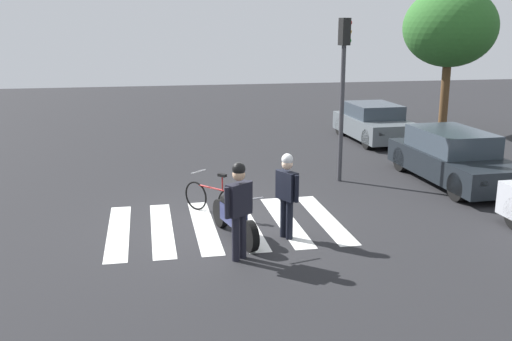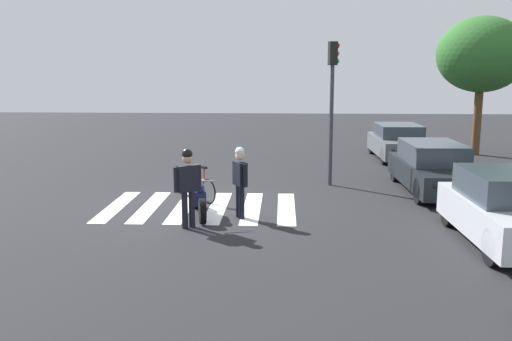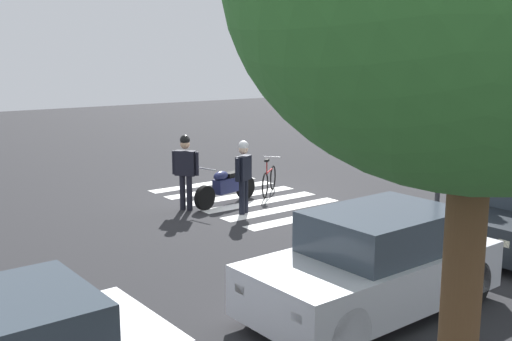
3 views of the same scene
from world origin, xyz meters
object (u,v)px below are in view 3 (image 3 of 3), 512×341
Objects in this scene: officer_by_motorcycle at (185,166)px; car_silver_sedan at (375,265)px; police_motorcycle at (226,187)px; leaning_bicycle at (269,180)px; officer_on_foot at (244,172)px; traffic_light_pole at (444,89)px.

car_silver_sedan is at bearing 83.05° from officer_by_motorcycle.
officer_by_motorcycle is 0.46× the size of car_silver_sedan.
police_motorcycle is 7.00m from car_silver_sedan.
officer_by_motorcycle reaches higher than leaning_bicycle.
police_motorcycle is at bearing -100.90° from officer_on_foot.
officer_on_foot is at bearing 79.10° from police_motorcycle.
traffic_light_pole is at bearing 120.54° from leaning_bicycle.
leaning_bicycle is 0.73× the size of officer_by_motorcycle.
traffic_light_pole reaches higher than police_motorcycle.
officer_by_motorcycle is 6.87m from car_silver_sedan.
car_silver_sedan is at bearing 72.95° from officer_on_foot.
traffic_light_pole is (-3.82, 3.55, 2.48)m from police_motorcycle.
car_silver_sedan is (1.94, 6.72, 0.27)m from police_motorcycle.
police_motorcycle is 1.28m from officer_by_motorcycle.
police_motorcycle is 1.56× the size of leaning_bicycle.
police_motorcycle is 1.60m from leaning_bicycle.
police_motorcycle is at bearing -106.12° from car_silver_sedan.
car_silver_sedan is (0.83, 6.81, -0.36)m from officer_by_motorcycle.
officer_on_foot is at bearing -107.05° from car_silver_sedan.
police_motorcycle is at bearing -42.88° from traffic_light_pole.
officer_on_foot is at bearing 35.93° from leaning_bicycle.
police_motorcycle reaches higher than leaning_bicycle.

